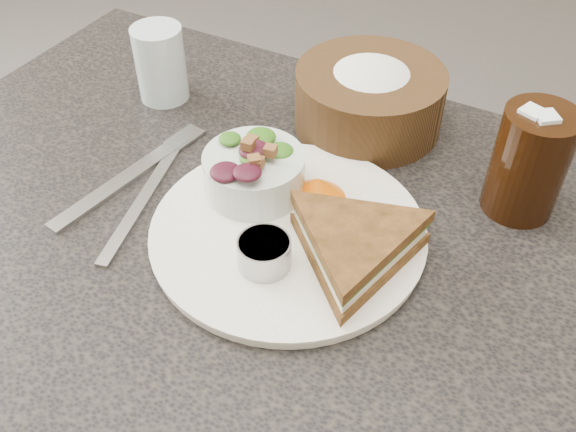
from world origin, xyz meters
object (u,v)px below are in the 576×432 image
(dining_table, at_px, (279,426))
(bread_basket, at_px, (370,90))
(dressing_ramekin, at_px, (264,253))
(dinner_plate, at_px, (288,232))
(cola_glass, at_px, (531,158))
(salad_bowl, at_px, (254,167))
(sandwich, at_px, (354,246))
(water_glass, at_px, (161,64))

(dining_table, xyz_separation_m, bread_basket, (-0.00, 0.24, 0.43))
(dining_table, relative_size, dressing_ramekin, 18.88)
(dinner_plate, relative_size, cola_glass, 2.13)
(dining_table, height_order, salad_bowl, salad_bowl)
(sandwich, xyz_separation_m, water_glass, (-0.35, 0.17, 0.01))
(dining_table, distance_m, dressing_ramekin, 0.40)
(dining_table, relative_size, bread_basket, 5.43)
(dinner_plate, distance_m, salad_bowl, 0.08)
(dining_table, distance_m, bread_basket, 0.49)
(dining_table, distance_m, salad_bowl, 0.43)
(sandwich, height_order, water_glass, water_glass)
(cola_glass, bearing_deg, bread_basket, 163.24)
(salad_bowl, relative_size, cola_glass, 0.83)
(cola_glass, bearing_deg, dinner_plate, -140.64)
(dining_table, distance_m, water_glass, 0.53)
(dressing_ramekin, bearing_deg, dining_table, 103.26)
(dressing_ramekin, relative_size, water_glass, 0.53)
(sandwich, relative_size, water_glass, 1.68)
(dinner_plate, height_order, bread_basket, bread_basket)
(salad_bowl, bearing_deg, cola_glass, 25.82)
(salad_bowl, bearing_deg, dinner_plate, -30.88)
(sandwich, height_order, salad_bowl, salad_bowl)
(sandwich, height_order, bread_basket, bread_basket)
(dining_table, relative_size, salad_bowl, 9.03)
(salad_bowl, xyz_separation_m, bread_basket, (0.05, 0.19, 0.01))
(dining_table, distance_m, sandwich, 0.42)
(sandwich, bearing_deg, dinner_plate, -143.66)
(sandwich, xyz_separation_m, cola_glass, (0.12, 0.17, 0.03))
(dinner_plate, relative_size, dressing_ramekin, 5.38)
(salad_bowl, bearing_deg, dressing_ramekin, -54.56)
(sandwich, xyz_separation_m, dressing_ramekin, (-0.07, -0.05, -0.01))
(dining_table, bearing_deg, salad_bowl, 135.31)
(dressing_ramekin, bearing_deg, sandwich, 31.29)
(sandwich, relative_size, bread_basket, 0.91)
(dining_table, bearing_deg, dressing_ramekin, -76.74)
(dining_table, height_order, cola_glass, cola_glass)
(dressing_ramekin, height_order, bread_basket, bread_basket)
(dining_table, distance_m, dinner_plate, 0.38)
(water_glass, bearing_deg, sandwich, -25.27)
(water_glass, bearing_deg, bread_basket, 14.44)
(dining_table, height_order, dressing_ramekin, dressing_ramekin)
(dinner_plate, bearing_deg, bread_basket, 91.90)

